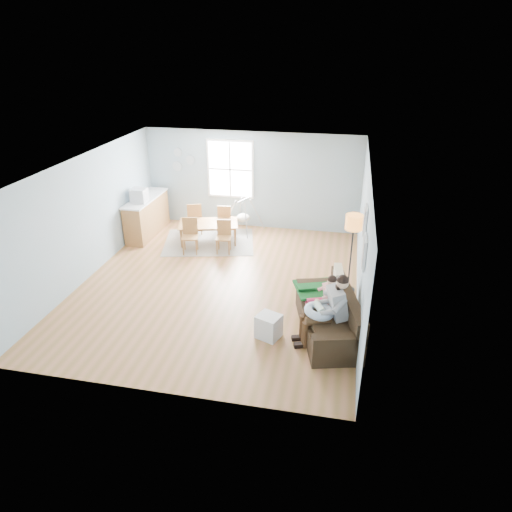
% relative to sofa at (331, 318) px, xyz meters
% --- Properties ---
extents(room, '(8.40, 9.40, 3.90)m').
position_rel_sofa_xyz_m(room, '(-2.51, 1.35, 2.12)').
color(room, olive).
extents(window, '(1.32, 0.08, 1.62)m').
position_rel_sofa_xyz_m(window, '(-3.11, 4.82, 1.35)').
color(window, white).
rests_on(window, room).
extents(pictures, '(0.05, 1.34, 0.74)m').
position_rel_sofa_xyz_m(pictures, '(0.46, 0.30, 1.55)').
color(pictures, white).
rests_on(pictures, room).
extents(wall_plates, '(0.67, 0.02, 0.66)m').
position_rel_sofa_xyz_m(wall_plates, '(-4.51, 4.82, 1.53)').
color(wall_plates, '#8B9DA7').
rests_on(wall_plates, room).
extents(sofa, '(1.38, 2.23, 0.84)m').
position_rel_sofa_xyz_m(sofa, '(0.00, 0.00, 0.00)').
color(sofa, black).
rests_on(sofa, room).
extents(green_throw, '(1.15, 1.05, 0.04)m').
position_rel_sofa_xyz_m(green_throw, '(-0.25, 0.65, 0.24)').
color(green_throw, '#155C24').
rests_on(green_throw, sofa).
extents(beige_pillow, '(0.21, 0.53, 0.52)m').
position_rel_sofa_xyz_m(beige_pillow, '(0.07, 0.58, 0.48)').
color(beige_pillow, beige).
rests_on(beige_pillow, sofa).
extents(father, '(1.00, 0.64, 1.34)m').
position_rel_sofa_xyz_m(father, '(-0.05, -0.32, 0.42)').
color(father, gray).
rests_on(father, sofa).
extents(nursing_pillow, '(0.70, 0.69, 0.22)m').
position_rel_sofa_xyz_m(nursing_pillow, '(-0.20, -0.36, 0.35)').
color(nursing_pillow, '#C9DEFB').
rests_on(nursing_pillow, father).
extents(infant, '(0.23, 0.36, 0.13)m').
position_rel_sofa_xyz_m(infant, '(-0.22, -0.33, 0.43)').
color(infant, silver).
rests_on(infant, nursing_pillow).
extents(toddler, '(0.58, 0.41, 0.87)m').
position_rel_sofa_xyz_m(toddler, '(-0.12, 0.18, 0.42)').
color(toddler, white).
rests_on(toddler, sofa).
extents(floor_lamp, '(0.35, 0.35, 1.74)m').
position_rel_sofa_xyz_m(floor_lamp, '(0.29, 1.63, 1.14)').
color(floor_lamp, black).
rests_on(floor_lamp, room).
extents(storage_cube, '(0.51, 0.48, 0.45)m').
position_rel_sofa_xyz_m(storage_cube, '(-1.10, -0.38, -0.07)').
color(storage_cube, silver).
rests_on(storage_cube, room).
extents(rug, '(2.67, 2.25, 0.01)m').
position_rel_sofa_xyz_m(rug, '(-3.39, 3.48, -0.29)').
color(rug, gray).
rests_on(rug, room).
extents(dining_table, '(1.71, 1.23, 0.54)m').
position_rel_sofa_xyz_m(dining_table, '(-3.39, 3.48, -0.03)').
color(dining_table, brown).
rests_on(dining_table, rug).
extents(chair_sw, '(0.49, 0.49, 0.89)m').
position_rel_sofa_xyz_m(chair_sw, '(-3.67, 2.83, 0.21)').
color(chair_sw, '#936032').
rests_on(chair_sw, rug).
extents(chair_se, '(0.42, 0.42, 0.83)m').
position_rel_sofa_xyz_m(chair_se, '(-2.84, 3.01, 0.16)').
color(chair_se, '#936032').
rests_on(chair_se, rug).
extents(chair_nw, '(0.52, 0.52, 0.91)m').
position_rel_sofa_xyz_m(chair_nw, '(-3.92, 3.95, 0.22)').
color(chair_nw, '#936032').
rests_on(chair_nw, rug).
extents(chair_ne, '(0.43, 0.43, 0.85)m').
position_rel_sofa_xyz_m(chair_ne, '(-3.12, 4.14, 0.18)').
color(chair_ne, '#936032').
rests_on(chair_ne, rug).
extents(counter, '(0.57, 1.88, 1.05)m').
position_rel_sofa_xyz_m(counter, '(-5.21, 3.71, 0.24)').
color(counter, brown).
rests_on(counter, room).
extents(monitor, '(0.39, 0.37, 0.36)m').
position_rel_sofa_xyz_m(monitor, '(-5.20, 3.35, 0.93)').
color(monitor, '#B3B4B9').
rests_on(monitor, counter).
extents(baby_swing, '(1.15, 1.16, 0.91)m').
position_rel_sofa_xyz_m(baby_swing, '(-2.68, 4.45, 0.11)').
color(baby_swing, '#B3B4B9').
rests_on(baby_swing, room).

